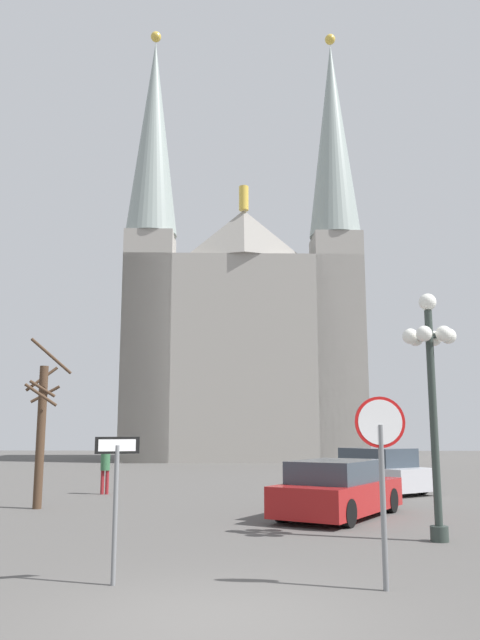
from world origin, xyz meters
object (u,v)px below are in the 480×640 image
object	(u,v)px
street_lamp	(431,374)
bare_tree	(41,428)
pedestrian_walking	(105,465)
stop_sign	(381,454)
parked_car_near_silver	(375,472)
cathedral	(243,330)
parked_car_far_red	(338,490)
one_way_arrow_sign	(116,488)

from	to	relation	value
street_lamp	bare_tree	xyz separation A→B (m)	(-9.79, 5.07, -1.10)
pedestrian_walking	stop_sign	bearing A→B (deg)	-61.90
parked_car_near_silver	pedestrian_walking	world-z (taller)	pedestrian_walking
bare_tree	parked_car_near_silver	size ratio (longest dim) A/B	1.06
cathedral	pedestrian_walking	distance (m)	26.59
street_lamp	pedestrian_walking	distance (m)	12.94
parked_car_far_red	one_way_arrow_sign	bearing A→B (deg)	-120.15
street_lamp	cathedral	bearing A→B (deg)	97.57
cathedral	street_lamp	size ratio (longest dim) A/B	6.45
stop_sign	parked_car_near_silver	bearing A→B (deg)	79.86
cathedral	parked_car_far_red	bearing A→B (deg)	-84.44
cathedral	pedestrian_walking	size ratio (longest dim) A/B	20.09
stop_sign	bare_tree	xyz separation A→B (m)	(-7.92, 9.00, 0.38)
parked_car_far_red	pedestrian_walking	distance (m)	9.24
one_way_arrow_sign	parked_car_far_red	size ratio (longest dim) A/B	0.43
cathedral	one_way_arrow_sign	xyz separation A→B (m)	(-1.21, -37.61, -8.26)
cathedral	street_lamp	xyz separation A→B (m)	(4.51, -33.91, -6.27)
stop_sign	parked_car_near_silver	distance (m)	14.21
stop_sign	one_way_arrow_sign	world-z (taller)	stop_sign
parked_car_far_red	pedestrian_walking	bearing A→B (deg)	142.21
cathedral	stop_sign	size ratio (longest dim) A/B	12.17
cathedral	parked_car_far_red	distance (m)	31.86
one_way_arrow_sign	parked_car_near_silver	world-z (taller)	one_way_arrow_sign
cathedral	parked_car_far_red	xyz separation A→B (m)	(2.96, -30.43, -8.94)
one_way_arrow_sign	street_lamp	distance (m)	7.09
bare_tree	parked_car_far_red	distance (m)	8.54
street_lamp	parked_car_far_red	size ratio (longest dim) A/B	1.04
one_way_arrow_sign	stop_sign	bearing A→B (deg)	-3.37
stop_sign	parked_car_far_red	bearing A→B (deg)	87.50
pedestrian_walking	parked_car_far_red	bearing A→B (deg)	-37.79
cathedral	bare_tree	world-z (taller)	cathedral
bare_tree	parked_car_far_red	xyz separation A→B (m)	(8.24, -1.59, -1.56)
bare_tree	parked_car_near_silver	world-z (taller)	bare_tree
bare_tree	parked_car_far_red	size ratio (longest dim) A/B	0.98
parked_car_near_silver	parked_car_far_red	world-z (taller)	parked_car_near_silver
stop_sign	street_lamp	size ratio (longest dim) A/B	0.53
parked_car_near_silver	pedestrian_walking	size ratio (longest dim) A/B	2.76
cathedral	street_lamp	distance (m)	34.78
one_way_arrow_sign	bare_tree	size ratio (longest dim) A/B	0.44
one_way_arrow_sign	bare_tree	world-z (taller)	bare_tree
bare_tree	parked_car_near_silver	distance (m)	11.63
street_lamp	pedestrian_walking	size ratio (longest dim) A/B	3.11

